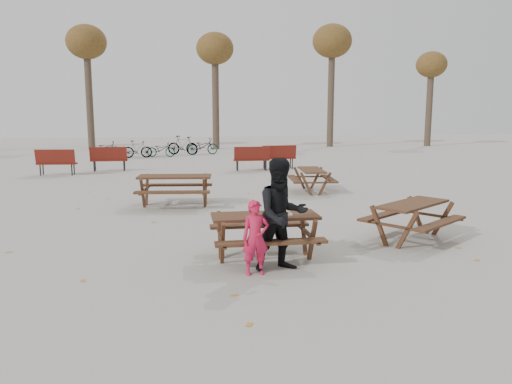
{
  "coord_description": "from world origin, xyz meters",
  "views": [
    {
      "loc": [
        -1.42,
        -8.15,
        2.53
      ],
      "look_at": [
        0.0,
        1.0,
        1.0
      ],
      "focal_mm": 35.0,
      "sensor_mm": 36.0,
      "label": 1
    }
  ],
  "objects": [
    {
      "name": "ground",
      "position": [
        0.0,
        0.0,
        0.0
      ],
      "size": [
        80.0,
        80.0,
        0.0
      ],
      "primitive_type": "plane",
      "color": "gray",
      "rests_on": "ground"
    },
    {
      "name": "main_picnic_table",
      "position": [
        0.0,
        0.0,
        0.59
      ],
      "size": [
        1.8,
        1.45,
        0.78
      ],
      "color": "#391E14",
      "rests_on": "ground"
    },
    {
      "name": "food_tray",
      "position": [
        0.35,
        -0.13,
        0.79
      ],
      "size": [
        0.18,
        0.11,
        0.03
      ],
      "primitive_type": "cube",
      "color": "silver",
      "rests_on": "main_picnic_table"
    },
    {
      "name": "bread_roll",
      "position": [
        0.35,
        -0.13,
        0.83
      ],
      "size": [
        0.14,
        0.06,
        0.05
      ],
      "primitive_type": "ellipsoid",
      "color": "tan",
      "rests_on": "food_tray"
    },
    {
      "name": "soda_bottle",
      "position": [
        -0.18,
        -0.15,
        0.85
      ],
      "size": [
        0.07,
        0.07,
        0.17
      ],
      "color": "silver",
      "rests_on": "main_picnic_table"
    },
    {
      "name": "child",
      "position": [
        -0.28,
        -0.78,
        0.58
      ],
      "size": [
        0.45,
        0.31,
        1.17
      ],
      "primitive_type": "imported",
      "rotation": [
        0.0,
        0.0,
        0.07
      ],
      "color": "#D01A43",
      "rests_on": "ground"
    },
    {
      "name": "adult",
      "position": [
        0.16,
        -0.64,
        0.9
      ],
      "size": [
        0.99,
        0.83,
        1.79
      ],
      "primitive_type": "imported",
      "rotation": [
        0.0,
        0.0,
        0.19
      ],
      "color": "black",
      "rests_on": "ground"
    },
    {
      "name": "picnic_table_east",
      "position": [
        3.05,
        0.78,
        0.37
      ],
      "size": [
        2.22,
        2.14,
        0.74
      ],
      "primitive_type": null,
      "rotation": [
        0.0,
        0.0,
        0.63
      ],
      "color": "#391E14",
      "rests_on": "ground"
    },
    {
      "name": "picnic_table_north",
      "position": [
        -1.54,
        5.05,
        0.41
      ],
      "size": [
        2.05,
        1.73,
        0.82
      ],
      "primitive_type": null,
      "rotation": [
        0.0,
        0.0,
        -0.11
      ],
      "color": "#391E14",
      "rests_on": "ground"
    },
    {
      "name": "picnic_table_far",
      "position": [
        2.65,
        6.78,
        0.35
      ],
      "size": [
        1.47,
        1.76,
        0.71
      ],
      "primitive_type": null,
      "rotation": [
        0.0,
        0.0,
        1.48
      ],
      "color": "#391E14",
      "rests_on": "ground"
    },
    {
      "name": "park_bench_row",
      "position": [
        -1.5,
        12.76,
        0.52
      ],
      "size": [
        10.58,
        1.59,
        1.03
      ],
      "color": "maroon",
      "rests_on": "ground"
    },
    {
      "name": "bicycle_row",
      "position": [
        -2.23,
        20.0,
        0.47
      ],
      "size": [
        7.12,
        2.37,
        1.08
      ],
      "color": "black",
      "rests_on": "ground"
    },
    {
      "name": "tree_row",
      "position": [
        0.9,
        25.15,
        6.19
      ],
      "size": [
        32.17,
        3.52,
        8.26
      ],
      "color": "#382B21",
      "rests_on": "ground"
    },
    {
      "name": "fallen_leaves",
      "position": [
        0.5,
        2.5,
        0.0
      ],
      "size": [
        11.0,
        11.0,
        0.01
      ],
      "primitive_type": null,
      "color": "#B3782B",
      "rests_on": "ground"
    }
  ]
}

